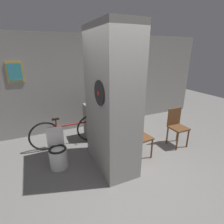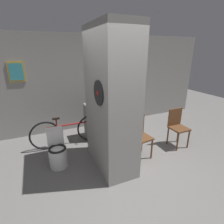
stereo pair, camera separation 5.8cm
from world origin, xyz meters
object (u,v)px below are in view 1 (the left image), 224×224
Objects in this scene: chair_by_doorway at (177,125)px; bicycle at (69,131)px; toilet at (57,151)px; chair_near_pillar at (139,134)px; bottle_tall at (110,99)px.

bicycle is at bearing 156.14° from chair_by_doorway.
chair_near_pillar is at bearing -12.36° from toilet.
bicycle is 6.34× the size of bottle_tall.
chair_near_pillar reaches higher than bicycle.
bottle_tall is (1.13, 0.11, 0.65)m from bicycle.
chair_by_doorway is at bearing -43.51° from bottle_tall.
toilet is at bearing 173.04° from chair_by_doorway.
chair_by_doorway is at bearing -4.54° from chair_near_pillar.
toilet is 2.74m from chair_by_doorway.
bicycle is (-1.28, 1.07, -0.14)m from chair_near_pillar.
chair_near_pillar is 1.29m from bottle_tall.
toilet is 0.41× the size of bicycle.
chair_near_pillar is 0.51× the size of bicycle.
chair_by_doorway is at bearing -7.02° from toilet.
bicycle is 1.30m from bottle_tall.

